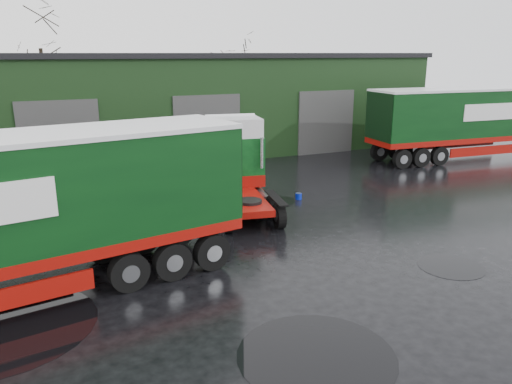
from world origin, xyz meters
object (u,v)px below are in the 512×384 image
wash_bucket (299,196)px  hero_tractor (242,168)px  lorry_right (468,123)px  warehouse (178,101)px  tree_back_a (43,73)px  tree_back_b (233,82)px

wash_bucket → hero_tractor: bearing=-165.4°
lorry_right → warehouse: bearing=-121.6°
tree_back_a → tree_back_b: 16.03m
hero_tractor → tree_back_b: (9.82, 25.50, 1.87)m
lorry_right → tree_back_b: size_ratio=2.19×
tree_back_b → lorry_right: bearing=-71.6°
lorry_right → wash_bucket: 14.38m
hero_tractor → tree_back_b: bearing=79.5°
hero_tractor → lorry_right: size_ratio=0.37×
hero_tractor → lorry_right: 17.41m
lorry_right → tree_back_b: tree_back_b is taller
wash_bucket → tree_back_a: 26.78m
tree_back_a → tree_back_b: size_ratio=1.27×
warehouse → tree_back_a: 12.90m
tree_back_b → warehouse: bearing=-128.7°
hero_tractor → wash_bucket: 3.62m
warehouse → lorry_right: warehouse is taller
warehouse → hero_tractor: warehouse is taller
warehouse → hero_tractor: (-1.82, -15.50, -1.28)m
lorry_right → wash_bucket: size_ratio=56.52×
lorry_right → wash_bucket: (-13.74, -3.70, -2.03)m
warehouse → hero_tractor: 15.66m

